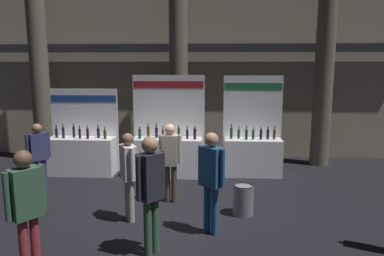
% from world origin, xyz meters
% --- Properties ---
extents(ground_plane, '(27.11, 27.11, 0.00)m').
position_xyz_m(ground_plane, '(0.00, 0.00, 0.00)').
color(ground_plane, black).
extents(hall_colonnade, '(13.56, 1.35, 6.06)m').
position_xyz_m(hall_colonnade, '(0.00, 4.29, 2.95)').
color(hall_colonnade, tan).
rests_on(hall_colonnade, ground_plane).
extents(exhibitor_booth_0, '(1.80, 0.66, 2.22)m').
position_xyz_m(exhibitor_booth_0, '(-2.42, 2.17, 0.58)').
color(exhibitor_booth_0, white).
rests_on(exhibitor_booth_0, ground_plane).
extents(exhibitor_booth_1, '(1.87, 0.66, 2.59)m').
position_xyz_m(exhibitor_booth_1, '(-0.16, 2.17, 0.63)').
color(exhibitor_booth_1, white).
rests_on(exhibitor_booth_1, ground_plane).
extents(exhibitor_booth_2, '(1.53, 0.66, 2.57)m').
position_xyz_m(exhibitor_booth_2, '(2.04, 2.36, 0.61)').
color(exhibitor_booth_2, white).
rests_on(exhibitor_booth_2, ground_plane).
extents(trash_bin, '(0.40, 0.40, 0.59)m').
position_xyz_m(trash_bin, '(1.60, -0.28, 0.30)').
color(trash_bin, slate).
rests_on(trash_bin, ground_plane).
extents(visitor_0, '(0.42, 0.47, 1.78)m').
position_xyz_m(visitor_0, '(-1.45, -2.58, 1.07)').
color(visitor_0, maroon).
rests_on(visitor_0, ground_plane).
extents(visitor_2, '(0.48, 0.26, 1.66)m').
position_xyz_m(visitor_2, '(0.13, 0.29, 0.98)').
color(visitor_2, '#47382D').
rests_on(visitor_2, ground_plane).
extents(visitor_3, '(0.41, 0.40, 1.58)m').
position_xyz_m(visitor_3, '(-2.86, 0.68, 0.92)').
color(visitor_3, navy).
rests_on(visitor_3, ground_plane).
extents(visitor_4, '(0.38, 0.47, 1.65)m').
position_xyz_m(visitor_4, '(-0.52, -0.69, 0.98)').
color(visitor_4, '#ADA393').
rests_on(visitor_4, ground_plane).
extents(visitor_5, '(0.45, 0.43, 1.76)m').
position_xyz_m(visitor_5, '(0.99, -1.12, 1.06)').
color(visitor_5, navy).
rests_on(visitor_5, ground_plane).
extents(visitor_6, '(0.42, 0.43, 1.84)m').
position_xyz_m(visitor_6, '(0.10, -1.88, 1.11)').
color(visitor_6, '#33563D').
rests_on(visitor_6, ground_plane).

